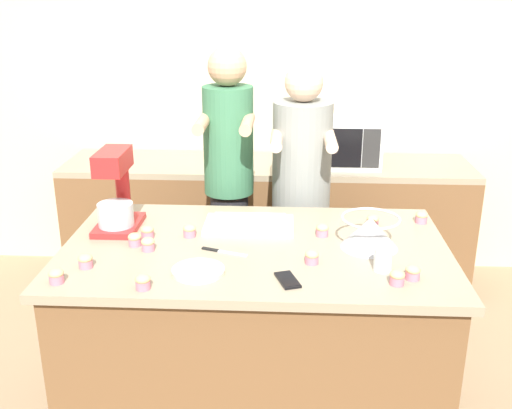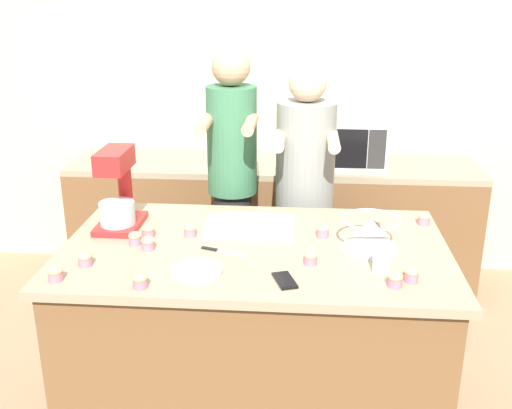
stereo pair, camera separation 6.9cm
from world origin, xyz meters
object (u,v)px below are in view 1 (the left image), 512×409
object	(u,v)px
cupcake_5	(143,282)
cupcake_8	(421,217)
cupcake_6	(147,232)
small_plate	(198,271)
cupcake_1	(373,221)
stand_mixer	(116,195)
cupcake_9	(312,257)
cupcake_4	(135,239)
cell_phone	(287,280)
cupcake_12	(189,230)
cupcake_10	(397,277)
cupcake_7	(85,261)
cupcake_3	(148,244)
knife	(221,251)
cupcake_2	(56,276)
drinking_glass	(383,259)
cupcake_11	(413,272)
mixing_bowl	(370,231)
baking_tray	(249,224)
person_right	(301,201)
person_left	(229,188)
microwave_oven	(338,141)
cupcake_0	(322,230)

from	to	relation	value
cupcake_5	cupcake_8	bearing A→B (deg)	32.01
cupcake_6	small_plate	bearing A→B (deg)	-50.45
cupcake_1	cupcake_5	size ratio (longest dim) A/B	1.00
stand_mixer	cupcake_9	distance (m)	1.00
cupcake_4	cupcake_8	xyz separation A→B (m)	(1.36, 0.36, 0.00)
cell_phone	cupcake_12	xyz separation A→B (m)	(-0.46, 0.43, 0.03)
cupcake_1	cupcake_10	size ratio (longest dim) A/B	1.00
cupcake_5	cupcake_7	xyz separation A→B (m)	(-0.28, 0.18, 0.00)
cupcake_3	cupcake_6	bearing A→B (deg)	103.80
knife	cupcake_6	bearing A→B (deg)	158.86
stand_mixer	cupcake_9	bearing A→B (deg)	-20.65
cupcake_2	drinking_glass	bearing A→B (deg)	8.04
cupcake_7	cupcake_11	bearing A→B (deg)	-1.53
cupcake_1	cupcake_7	world-z (taller)	same
mixing_bowl	baking_tray	size ratio (longest dim) A/B	0.61
cupcake_3	cupcake_1	bearing A→B (deg)	18.10
cell_phone	cupcake_8	world-z (taller)	cupcake_8
baking_tray	cupcake_9	size ratio (longest dim) A/B	7.08
knife	cupcake_9	size ratio (longest dim) A/B	3.49
mixing_bowl	knife	size ratio (longest dim) A/B	1.25
cupcake_10	cupcake_2	bearing A→B (deg)	-177.50
cell_phone	knife	size ratio (longest dim) A/B	0.75
stand_mixer	cupcake_3	world-z (taller)	stand_mixer
cupcake_2	cupcake_8	bearing A→B (deg)	24.95
cupcake_2	cupcake_12	bearing A→B (deg)	47.67
person_right	cupcake_9	world-z (taller)	person_right
person_left	cupcake_6	xyz separation A→B (m)	(-0.31, -0.72, 0.02)
cupcake_8	cupcake_10	size ratio (longest dim) A/B	1.00
person_right	cupcake_8	distance (m)	0.75
microwave_oven	person_right	bearing A→B (deg)	-110.25
cupcake_12	cupcake_3	bearing A→B (deg)	-133.74
microwave_oven	cupcake_7	xyz separation A→B (m)	(-1.18, -1.75, -0.10)
knife	cupcake_7	distance (m)	0.58
cupcake_4	cupcake_11	world-z (taller)	same
cupcake_4	cupcake_6	size ratio (longest dim) A/B	1.00
stand_mixer	cell_phone	size ratio (longest dim) A/B	2.48
person_left	cupcake_9	world-z (taller)	person_left
cupcake_3	cupcake_10	size ratio (longest dim) A/B	1.00
stand_mixer	person_left	bearing A→B (deg)	51.58
baking_tray	cupcake_11	bearing A→B (deg)	-36.81
cupcake_3	cupcake_12	xyz separation A→B (m)	(0.16, 0.17, 0.00)
cupcake_8	cupcake_4	bearing A→B (deg)	-165.35
person_left	person_right	distance (m)	0.42
person_left	stand_mixer	distance (m)	0.79
cell_phone	cupcake_0	xyz separation A→B (m)	(0.16, 0.47, 0.03)
cupcake_12	cupcake_11	bearing A→B (deg)	-21.96
cupcake_8	cupcake_9	xyz separation A→B (m)	(-0.56, -0.50, 0.00)
drinking_glass	cupcake_4	world-z (taller)	drinking_glass
cupcake_0	cupcake_10	bearing A→B (deg)	-60.58
cupcake_0	cupcake_5	size ratio (longest dim) A/B	1.00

